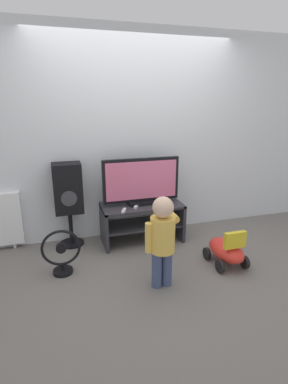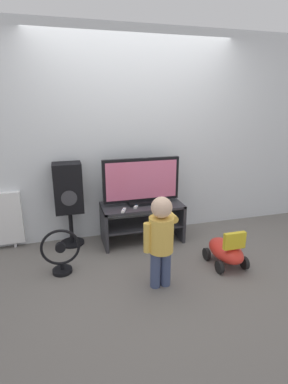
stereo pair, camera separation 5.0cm
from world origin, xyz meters
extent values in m
plane|color=slate|center=(0.00, 0.00, 0.00)|extent=(16.00, 16.00, 0.00)
cube|color=silver|center=(0.00, 0.57, 1.30)|extent=(10.00, 0.06, 2.60)
cube|color=#2D2D33|center=(0.00, 0.24, 0.48)|extent=(1.01, 0.49, 0.03)
cube|color=#2D2D33|center=(0.00, 0.24, 0.22)|extent=(0.97, 0.45, 0.02)
cube|color=#2D2D33|center=(-0.49, 0.24, 0.25)|extent=(0.04, 0.49, 0.49)
cube|color=#2D2D33|center=(0.49, 0.24, 0.25)|extent=(0.04, 0.49, 0.49)
cube|color=black|center=(0.00, 0.27, 0.51)|extent=(0.34, 0.20, 0.04)
cube|color=black|center=(0.00, 0.27, 0.81)|extent=(0.96, 0.05, 0.54)
cube|color=#D8668C|center=(0.00, 0.24, 0.81)|extent=(0.89, 0.01, 0.47)
cube|color=white|center=(0.25, 0.21, 0.52)|extent=(0.04, 0.19, 0.05)
cube|color=#3F8CE5|center=(0.25, 0.11, 0.52)|extent=(0.03, 0.00, 0.01)
cube|color=white|center=(-0.27, 0.06, 0.51)|extent=(0.08, 0.13, 0.02)
cylinder|color=#337FD8|center=(-0.27, 0.06, 0.52)|extent=(0.01, 0.01, 0.00)
cube|color=white|center=(-0.09, 0.16, 0.51)|extent=(0.10, 0.13, 0.02)
cylinder|color=#337FD8|center=(-0.09, 0.16, 0.52)|extent=(0.01, 0.01, 0.00)
cylinder|color=#3F4C72|center=(-0.15, -0.77, 0.19)|extent=(0.10, 0.10, 0.38)
cylinder|color=#3F4C72|center=(-0.04, -0.77, 0.19)|extent=(0.10, 0.10, 0.38)
cylinder|color=#E5B74C|center=(-0.09, -0.77, 0.55)|extent=(0.23, 0.23, 0.34)
sphere|color=beige|center=(-0.09, -0.77, 0.82)|extent=(0.20, 0.20, 0.20)
cylinder|color=#E5B74C|center=(-0.23, -0.77, 0.53)|extent=(0.07, 0.07, 0.29)
cylinder|color=#E5B74C|center=(0.04, -0.63, 0.68)|extent=(0.07, 0.29, 0.07)
sphere|color=beige|center=(0.04, -0.48, 0.68)|extent=(0.09, 0.09, 0.09)
cube|color=white|center=(0.04, -0.44, 0.68)|extent=(0.03, 0.13, 0.02)
cylinder|color=black|center=(-0.88, 0.39, 0.01)|extent=(0.30, 0.30, 0.02)
cylinder|color=black|center=(-0.88, 0.39, 0.22)|extent=(0.05, 0.05, 0.44)
cube|color=black|center=(-0.88, 0.39, 0.74)|extent=(0.34, 0.25, 0.61)
cylinder|color=#38383D|center=(-0.88, 0.26, 0.65)|extent=(0.18, 0.01, 0.18)
cylinder|color=black|center=(-1.02, -0.26, 0.02)|extent=(0.21, 0.21, 0.04)
cylinder|color=black|center=(-1.02, -0.26, 0.07)|extent=(0.04, 0.04, 0.07)
torus|color=black|center=(-1.02, -0.26, 0.29)|extent=(0.40, 0.03, 0.40)
cylinder|color=black|center=(-1.02, -0.26, 0.29)|extent=(0.10, 0.05, 0.10)
ellipsoid|color=red|center=(0.73, -0.59, 0.17)|extent=(0.30, 0.53, 0.20)
cube|color=yellow|center=(0.73, -0.73, 0.36)|extent=(0.24, 0.05, 0.18)
cylinder|color=black|center=(0.58, -0.44, 0.07)|extent=(0.04, 0.14, 0.14)
cylinder|color=black|center=(0.88, -0.44, 0.07)|extent=(0.04, 0.14, 0.14)
cylinder|color=black|center=(0.58, -0.73, 0.07)|extent=(0.04, 0.14, 0.14)
cylinder|color=black|center=(0.88, -0.73, 0.07)|extent=(0.04, 0.14, 0.14)
cube|color=silver|center=(-1.56, 0.50, 0.03)|extent=(0.03, 0.05, 0.06)
camera|label=1|loc=(-0.99, -3.16, 1.75)|focal=28.00mm
camera|label=2|loc=(-0.95, -3.18, 1.75)|focal=28.00mm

